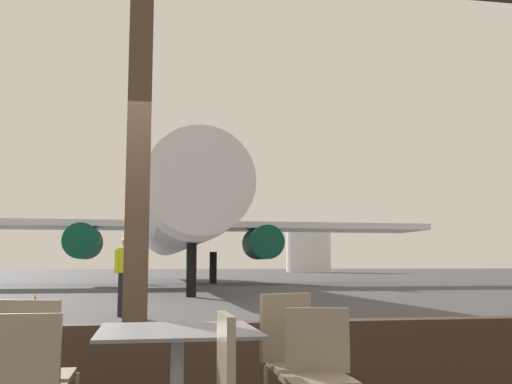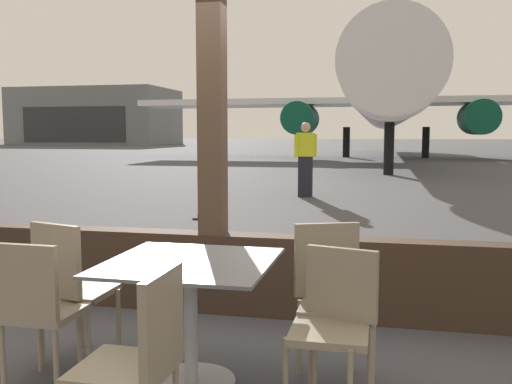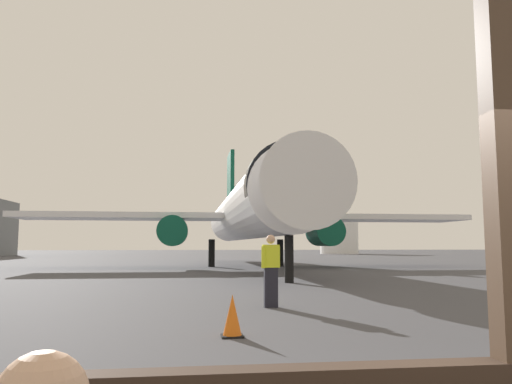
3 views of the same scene
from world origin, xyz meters
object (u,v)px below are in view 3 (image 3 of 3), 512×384
Objects in this scene: fuel_storage_tank at (339,235)px; traffic_cone at (232,317)px; airplane at (249,213)px; ground_crew_worker at (271,269)px.

traffic_cone is at bearing -108.28° from fuel_storage_tank.
airplane reaches higher than ground_crew_worker.
airplane is at bearing 84.58° from ground_crew_worker.
traffic_cone is 0.11× the size of fuel_storage_tank.
airplane is 50.35× the size of traffic_cone.
ground_crew_worker reaches higher than traffic_cone.
traffic_cone is at bearing -108.52° from ground_crew_worker.
traffic_cone is (-3.26, -24.84, -3.33)m from airplane.
traffic_cone is at bearing -97.47° from airplane.
ground_crew_worker is 2.55× the size of traffic_cone.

